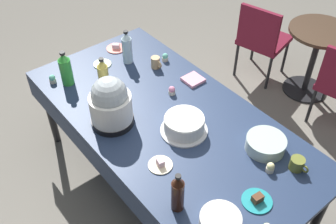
{
  "coord_description": "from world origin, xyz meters",
  "views": [
    {
      "loc": [
        1.52,
        -1.23,
        2.59
      ],
      "look_at": [
        0.0,
        0.0,
        0.8
      ],
      "focal_mm": 41.74,
      "sensor_mm": 36.0,
      "label": 1
    }
  ],
  "objects": [
    {
      "name": "ground",
      "position": [
        0.0,
        0.0,
        0.0
      ],
      "size": [
        9.0,
        9.0,
        0.0
      ],
      "primitive_type": "plane",
      "color": "slate"
    },
    {
      "name": "potluck_table",
      "position": [
        0.0,
        0.0,
        0.69
      ],
      "size": [
        2.2,
        1.1,
        0.75
      ],
      "color": "navy",
      "rests_on": "ground"
    },
    {
      "name": "frosted_layer_cake",
      "position": [
        0.17,
        -0.0,
        0.81
      ],
      "size": [
        0.32,
        0.32,
        0.12
      ],
      "color": "silver",
      "rests_on": "potluck_table"
    },
    {
      "name": "slow_cooker",
      "position": [
        -0.2,
        -0.32,
        0.92
      ],
      "size": [
        0.29,
        0.29,
        0.36
      ],
      "color": "black",
      "rests_on": "potluck_table"
    },
    {
      "name": "glass_salad_bowl",
      "position": [
        0.61,
        0.29,
        0.79
      ],
      "size": [
        0.25,
        0.25,
        0.09
      ],
      "primitive_type": "cylinder",
      "color": "#B2C6BC",
      "rests_on": "potluck_table"
    },
    {
      "name": "ceramic_snack_bowl",
      "position": [
        0.82,
        -0.31,
        0.79
      ],
      "size": [
        0.22,
        0.22,
        0.07
      ],
      "primitive_type": "cylinder",
      "color": "silver",
      "rests_on": "potluck_table"
    },
    {
      "name": "dessert_plate_sage",
      "position": [
        -0.82,
        -0.02,
        0.76
      ],
      "size": [
        0.15,
        0.15,
        0.05
      ],
      "color": "#8CA87F",
      "rests_on": "potluck_table"
    },
    {
      "name": "dessert_plate_cream",
      "position": [
        0.3,
        -0.3,
        0.76
      ],
      "size": [
        0.15,
        0.15,
        0.05
      ],
      "color": "beige",
      "rests_on": "potluck_table"
    },
    {
      "name": "dessert_plate_teal",
      "position": [
        0.84,
        -0.04,
        0.76
      ],
      "size": [
        0.17,
        0.17,
        0.05
      ],
      "color": "teal",
      "rests_on": "potluck_table"
    },
    {
      "name": "dessert_plate_coral",
      "position": [
        -0.94,
        0.19,
        0.76
      ],
      "size": [
        0.16,
        0.16,
        0.05
      ],
      "color": "#E07266",
      "rests_on": "potluck_table"
    },
    {
      "name": "cupcake_rose",
      "position": [
        -0.85,
        -0.44,
        0.78
      ],
      "size": [
        0.05,
        0.05,
        0.07
      ],
      "color": "beige",
      "rests_on": "potluck_table"
    },
    {
      "name": "cupcake_vanilla",
      "position": [
        -0.54,
        0.41,
        0.78
      ],
      "size": [
        0.05,
        0.05,
        0.07
      ],
      "color": "beige",
      "rests_on": "potluck_table"
    },
    {
      "name": "cupcake_berry",
      "position": [
        0.75,
        0.18,
        0.78
      ],
      "size": [
        0.05,
        0.05,
        0.07
      ],
      "color": "beige",
      "rests_on": "potluck_table"
    },
    {
      "name": "cupcake_cocoa",
      "position": [
        -0.18,
        0.18,
        0.78
      ],
      "size": [
        0.05,
        0.05,
        0.07
      ],
      "color": "beige",
      "rests_on": "potluck_table"
    },
    {
      "name": "soda_bottle_water",
      "position": [
        -0.72,
        0.16,
        0.88
      ],
      "size": [
        0.08,
        0.08,
        0.28
      ],
      "color": "silver",
      "rests_on": "potluck_table"
    },
    {
      "name": "soda_bottle_lime_soda",
      "position": [
        -0.77,
        -0.35,
        0.88
      ],
      "size": [
        0.09,
        0.09,
        0.28
      ],
      "color": "green",
      "rests_on": "potluck_table"
    },
    {
      "name": "soda_bottle_ginger_ale",
      "position": [
        -0.47,
        -0.2,
        0.9
      ],
      "size": [
        0.08,
        0.08,
        0.32
      ],
      "color": "gold",
      "rests_on": "potluck_table"
    },
    {
      "name": "soda_bottle_cola",
      "position": [
        0.59,
        -0.41,
        0.88
      ],
      "size": [
        0.07,
        0.07,
        0.28
      ],
      "color": "#33190F",
      "rests_on": "potluck_table"
    },
    {
      "name": "coffee_mug_tan",
      "position": [
        -0.51,
        0.29,
        0.8
      ],
      "size": [
        0.11,
        0.07,
        0.09
      ],
      "color": "tan",
      "rests_on": "potluck_table"
    },
    {
      "name": "coffee_mug_olive",
      "position": [
        0.83,
        0.32,
        0.79
      ],
      "size": [
        0.12,
        0.09,
        0.08
      ],
      "color": "olive",
      "rests_on": "potluck_table"
    },
    {
      "name": "paper_napkin_stack",
      "position": [
        -0.2,
        0.41,
        0.76
      ],
      "size": [
        0.14,
        0.14,
        0.02
      ],
      "primitive_type": "cube",
      "rotation": [
        0.0,
        0.0,
        -0.0
      ],
      "color": "pink",
      "rests_on": "potluck_table"
    },
    {
      "name": "maroon_chair_left",
      "position": [
        -0.53,
        1.65,
        0.49
      ],
      "size": [
        0.53,
        0.53,
        0.85
      ],
      "color": "maroon",
      "rests_on": "ground"
    },
    {
      "name": "round_cafe_table",
      "position": [
        -0.05,
        1.87,
        0.5
      ],
      "size": [
        0.6,
        0.6,
        0.72
      ],
      "color": "#473323",
      "rests_on": "ground"
    }
  ]
}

